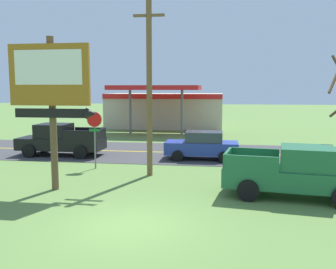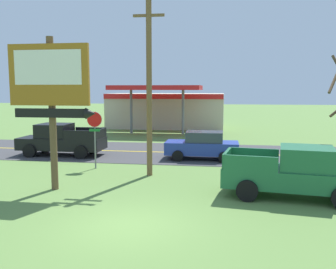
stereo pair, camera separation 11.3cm
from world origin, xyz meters
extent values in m
plane|color=#5B7F3D|center=(0.00, 0.00, 0.00)|extent=(180.00, 180.00, 0.00)
cube|color=#3D3D3F|center=(0.00, 13.00, 0.01)|extent=(140.00, 8.00, 0.02)
cube|color=gold|center=(0.00, 13.00, 0.02)|extent=(126.00, 0.20, 0.01)
cylinder|color=brown|center=(-4.02, 3.56, 3.07)|extent=(0.28, 0.28, 6.14)
cube|color=#996019|center=(-4.02, 3.38, 4.64)|extent=(3.29, 0.16, 2.40)
cube|color=white|center=(-4.02, 3.29, 4.93)|extent=(2.76, 0.03, 1.34)
cube|color=black|center=(-4.02, 3.38, 3.14)|extent=(2.96, 0.12, 0.36)
cone|color=black|center=(-2.34, 3.38, 3.14)|extent=(0.40, 0.44, 0.44)
cylinder|color=slate|center=(-3.74, 7.67, 1.10)|extent=(0.08, 0.08, 2.20)
cylinder|color=red|center=(-3.74, 7.64, 2.55)|extent=(0.76, 0.03, 0.76)
cylinder|color=white|center=(-3.74, 7.66, 2.55)|extent=(0.80, 0.01, 0.80)
cube|color=#19722D|center=(-3.74, 7.64, 2.00)|extent=(0.56, 0.03, 0.14)
cylinder|color=brown|center=(-0.67, 6.59, 4.35)|extent=(0.26, 0.26, 8.71)
cube|color=brown|center=(-0.67, 6.59, 7.41)|extent=(1.45, 0.12, 0.12)
cylinder|color=brown|center=(7.50, 6.65, 4.52)|extent=(0.89, 1.39, 1.27)
cube|color=beige|center=(-3.31, 28.94, 1.80)|extent=(12.00, 6.00, 3.60)
cube|color=red|center=(-3.31, 25.89, 3.35)|extent=(12.00, 0.12, 0.50)
cube|color=red|center=(-3.31, 22.94, 4.20)|extent=(8.00, 5.00, 0.40)
cylinder|color=slate|center=(-5.71, 22.94, 2.10)|extent=(0.24, 0.24, 4.20)
cylinder|color=slate|center=(-0.91, 22.94, 2.10)|extent=(0.24, 0.24, 4.20)
cube|color=#1E6038|center=(5.42, 3.80, 0.76)|extent=(5.43, 2.69, 0.72)
cube|color=#1E6038|center=(5.87, 3.73, 1.54)|extent=(2.14, 2.05, 0.84)
cube|color=#28333D|center=(6.75, 3.61, 1.54)|extent=(0.34, 1.65, 0.71)
cube|color=#1E6038|center=(4.04, 4.93, 1.40)|extent=(1.95, 0.40, 0.56)
cube|color=#1E6038|center=(3.78, 3.11, 1.40)|extent=(1.95, 0.40, 0.56)
cube|color=#1E6038|center=(2.95, 4.16, 1.40)|extent=(0.39, 1.88, 0.56)
cylinder|color=black|center=(7.16, 4.54, 0.40)|extent=(0.83, 0.39, 0.80)
cylinder|color=black|center=(3.97, 5.00, 0.40)|extent=(0.83, 0.39, 0.80)
cylinder|color=black|center=(3.69, 3.06, 0.40)|extent=(0.83, 0.39, 0.80)
cube|color=black|center=(-7.09, 11.00, 0.76)|extent=(5.20, 1.96, 0.72)
cube|color=black|center=(-7.54, 11.00, 1.54)|extent=(1.90, 1.80, 0.84)
cube|color=#28333D|center=(-8.43, 11.00, 1.54)|extent=(0.10, 1.66, 0.71)
cube|color=black|center=(-5.56, 10.08, 1.40)|extent=(1.95, 0.12, 0.56)
cube|color=black|center=(-5.56, 11.92, 1.40)|extent=(1.95, 0.12, 0.56)
cube|color=black|center=(-4.59, 11.00, 1.40)|extent=(0.12, 1.88, 0.56)
cylinder|color=black|center=(-8.70, 10.02, 0.40)|extent=(0.80, 0.28, 0.80)
cylinder|color=black|center=(-8.70, 11.98, 0.40)|extent=(0.80, 0.28, 0.80)
cylinder|color=black|center=(-5.47, 10.02, 0.40)|extent=(0.80, 0.28, 0.80)
cylinder|color=black|center=(-5.47, 11.98, 0.40)|extent=(0.80, 0.28, 0.80)
cube|color=#233893|center=(1.54, 11.00, 0.68)|extent=(4.20, 1.76, 0.72)
cube|color=#2D3842|center=(1.69, 11.00, 1.34)|extent=(2.10, 1.56, 0.60)
cylinder|color=black|center=(0.23, 10.12, 0.32)|extent=(0.64, 0.24, 0.64)
cylinder|color=black|center=(0.23, 11.88, 0.32)|extent=(0.64, 0.24, 0.64)
cylinder|color=black|center=(2.84, 10.12, 0.32)|extent=(0.64, 0.24, 0.64)
cylinder|color=black|center=(2.84, 11.88, 0.32)|extent=(0.64, 0.24, 0.64)
camera|label=1|loc=(2.72, -10.51, 4.10)|focal=39.85mm
camera|label=2|loc=(2.83, -10.49, 4.10)|focal=39.85mm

